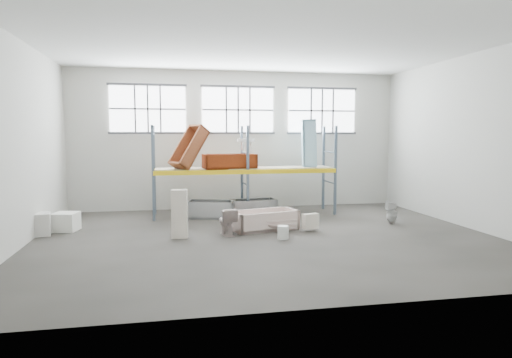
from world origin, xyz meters
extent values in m
cube|color=#4D4841|center=(0.00, 0.00, -0.05)|extent=(12.00, 10.00, 0.10)
cube|color=silver|center=(0.00, 0.00, 5.05)|extent=(12.00, 10.00, 0.10)
cube|color=#BAB8AD|center=(0.00, 5.05, 2.50)|extent=(12.00, 0.10, 5.00)
cube|color=#B7B5A9|center=(0.00, -5.05, 2.50)|extent=(12.00, 0.10, 5.00)
cube|color=#B0AEA2|center=(-6.05, 0.00, 2.50)|extent=(0.10, 10.00, 5.00)
cube|color=#B8B7AC|center=(6.05, 0.00, 2.50)|extent=(0.10, 10.00, 5.00)
cube|color=white|center=(-3.20, 4.94, 3.60)|extent=(2.60, 0.04, 1.60)
cube|color=white|center=(0.00, 4.94, 3.60)|extent=(2.60, 0.04, 1.60)
cube|color=white|center=(3.20, 4.94, 3.60)|extent=(2.60, 0.04, 1.60)
cube|color=slate|center=(-3.00, 2.90, 1.50)|extent=(0.08, 0.08, 3.00)
cube|color=slate|center=(-3.00, 4.10, 1.50)|extent=(0.08, 0.08, 3.00)
cube|color=slate|center=(0.00, 2.90, 1.50)|extent=(0.08, 0.08, 3.00)
cube|color=slate|center=(0.00, 4.10, 1.50)|extent=(0.08, 0.08, 3.00)
cube|color=slate|center=(3.00, 2.90, 1.50)|extent=(0.08, 0.08, 3.00)
cube|color=slate|center=(3.00, 4.10, 1.50)|extent=(0.08, 0.08, 3.00)
cube|color=yellow|center=(0.00, 2.90, 1.50)|extent=(6.00, 0.10, 0.14)
cube|color=yellow|center=(0.00, 4.10, 1.50)|extent=(6.00, 0.10, 0.14)
cube|color=gray|center=(0.00, 3.50, 1.58)|extent=(5.90, 1.10, 0.03)
cylinder|color=black|center=(0.00, 2.70, 0.00)|extent=(1.80, 1.80, 0.00)
cube|color=silver|center=(1.36, 0.50, 0.28)|extent=(0.49, 0.32, 0.43)
imported|color=beige|center=(0.34, 0.55, 0.16)|extent=(0.49, 0.49, 0.15)
imported|color=beige|center=(-1.01, 0.45, 0.37)|extent=(0.54, 0.79, 0.74)
cube|color=beige|center=(-2.26, 0.35, 0.64)|extent=(0.45, 0.33, 1.27)
imported|color=silver|center=(4.12, 1.05, 0.35)|extent=(0.35, 0.34, 0.70)
imported|color=silver|center=(0.01, 3.32, 2.09)|extent=(0.70, 0.61, 0.52)
cylinder|color=silver|center=(0.37, -0.29, 0.17)|extent=(0.39, 0.39, 0.34)
cube|color=silver|center=(-6.03, 1.37, 0.30)|extent=(0.80, 0.72, 0.60)
cube|color=silver|center=(-5.39, 1.84, 0.26)|extent=(0.74, 0.74, 0.52)
camera|label=1|loc=(-2.51, -11.46, 2.68)|focal=31.67mm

